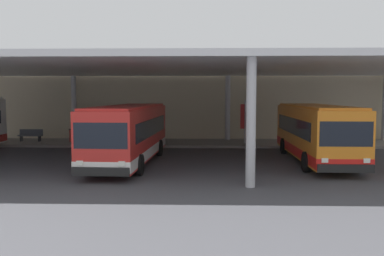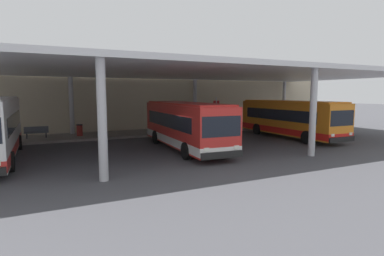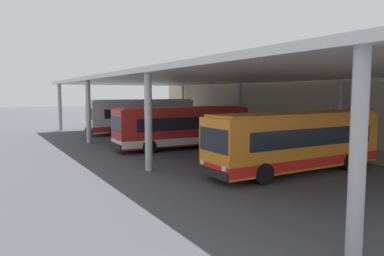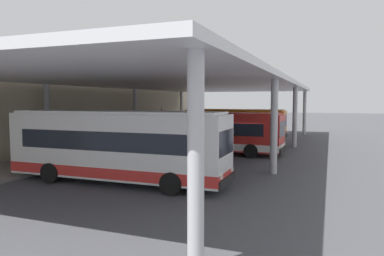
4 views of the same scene
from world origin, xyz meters
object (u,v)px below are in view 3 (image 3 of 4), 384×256
at_px(trash_bin, 228,128).
at_px(banner_sign, 330,125).
at_px(bus_middle_bay, 295,141).
at_px(bench_waiting, 211,125).
at_px(bus_nearest_bay, 142,116).
at_px(bus_second_bay, 183,127).

relative_size(trash_bin, banner_sign, 0.31).
height_order(bus_middle_bay, bench_waiting, bus_middle_bay).
xyz_separation_m(trash_bin, banner_sign, (13.03, -0.71, 1.30)).
xyz_separation_m(bench_waiting, trash_bin, (3.30, -0.17, 0.01)).
xyz_separation_m(bus_nearest_bay, bus_middle_bay, (21.73, -0.41, -0.19)).
bearing_deg(banner_sign, bus_middle_bay, -64.98).
bearing_deg(bench_waiting, bus_middle_bay, -21.73).
bearing_deg(banner_sign, bench_waiting, 176.93).
bearing_deg(trash_bin, bus_second_bay, -55.57).
xyz_separation_m(bus_second_bay, bench_waiting, (-9.24, 8.84, -0.99)).
relative_size(bench_waiting, banner_sign, 0.56).
distance_m(bus_nearest_bay, banner_sign, 19.61).
bearing_deg(trash_bin, bench_waiting, 177.02).
height_order(bench_waiting, banner_sign, banner_sign).
distance_m(bus_nearest_bay, trash_bin, 9.13).
relative_size(bench_waiting, trash_bin, 1.84).
bearing_deg(bus_second_bay, trash_bin, 124.43).
bearing_deg(bus_middle_bay, banner_sign, 115.02).
distance_m(bus_middle_bay, trash_bin, 17.99).
height_order(bus_middle_bay, trash_bin, bus_middle_bay).
height_order(bus_second_bay, bus_middle_bay, same).
relative_size(bus_nearest_bay, bus_second_bay, 1.07).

